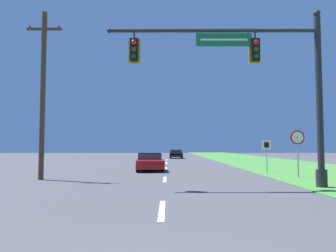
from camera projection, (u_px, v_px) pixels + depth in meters
The scene contains 8 objects.
grass_verge_right at pixel (273, 163), 32.53m from camera, with size 10.00×110.00×0.04m.
road_center_line at pixel (168, 169), 24.60m from camera, with size 0.16×34.80×0.01m.
signal_mast at pixel (267, 79), 13.50m from camera, with size 9.02×0.47×7.35m.
car_ahead at pixel (151, 162), 22.94m from camera, with size 2.19×4.81×1.19m.
far_car at pixel (178, 154), 46.28m from camera, with size 1.82×4.31×1.19m.
stop_sign at pixel (299, 143), 17.44m from camera, with size 0.76×0.07×2.50m.
route_sign_post at pixel (268, 149), 20.58m from camera, with size 0.55×0.06×2.03m.
utility_pole_near at pixel (45, 92), 16.86m from camera, with size 1.80×0.26×8.68m.
Camera 1 is at (0.16, -2.75, 1.68)m, focal length 35.00 mm.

